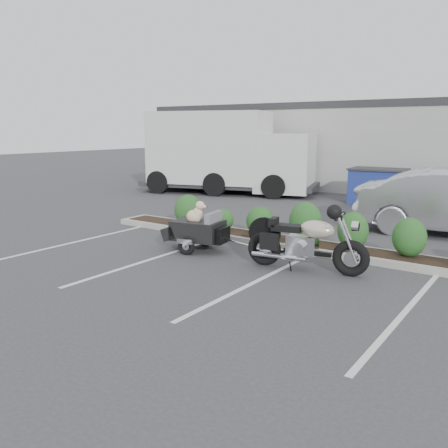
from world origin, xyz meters
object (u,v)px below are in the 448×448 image
Objects in this scene: delivery_truck at (228,154)px; motorcycle at (306,243)px; dumpster at (378,186)px; pet_trailer at (197,229)px.

motorcycle is at bearing -64.26° from delivery_truck.
motorcycle is 1.17× the size of dumpster.
delivery_truck is (-8.05, 8.87, 1.13)m from motorcycle.
dumpster is at bearing 89.58° from motorcycle.
pet_trailer is 0.25× the size of delivery_truck.
dumpster is 6.58m from delivery_truck.
delivery_truck is at bearing -177.75° from dumpster.
delivery_truck is at bearing 122.40° from motorcycle.
dumpster is (1.21, 9.51, 0.18)m from pet_trailer.
pet_trailer is at bearing 169.77° from motorcycle.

